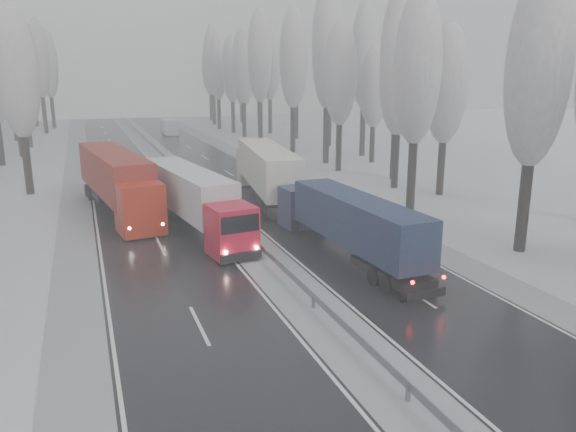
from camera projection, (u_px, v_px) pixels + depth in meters
carriageway_right at (286, 211)px, 43.71m from camera, size 7.50×200.00×0.03m
carriageway_left at (149, 223)px, 40.20m from camera, size 7.50×200.00×0.03m
median_slush at (221, 216)px, 41.96m from camera, size 3.00×200.00×0.04m
shoulder_right at (344, 206)px, 45.36m from camera, size 2.40×200.00×0.04m
shoulder_left at (75, 229)px, 38.55m from camera, size 2.40×200.00×0.04m
median_guardrail at (220, 209)px, 41.80m from camera, size 0.12×200.00×0.76m
tree_16 at (538, 69)px, 31.31m from camera, size 3.60×3.60×16.53m
tree_18 at (417, 69)px, 41.46m from camera, size 3.60×3.60×16.58m
tree_19 at (447, 85)px, 47.26m from camera, size 3.60×3.60×14.57m
tree_20 at (399, 76)px, 50.13m from camera, size 3.60×3.60×15.71m
tree_21 at (399, 56)px, 54.05m from camera, size 3.60×3.60×18.62m
tree_22 at (340, 75)px, 59.31m from camera, size 3.60×3.60×15.86m
tree_23 at (374, 88)px, 65.41m from camera, size 3.60×3.60×13.55m
tree_24 at (327, 48)px, 63.80m from camera, size 3.60×3.60×20.49m
tree_25 at (365, 56)px, 69.91m from camera, size 3.60×3.60×19.44m
tree_26 at (293, 60)px, 73.28m from camera, size 3.60×3.60×18.78m
tree_27 at (330, 66)px, 79.49m from camera, size 3.60×3.60×17.62m
tree_28 at (260, 58)px, 82.45m from camera, size 3.60×3.60×19.62m
tree_29 at (297, 65)px, 88.79m from camera, size 3.60×3.60×18.11m
tree_30 at (243, 66)px, 91.67m from camera, size 3.60×3.60×17.86m
tree_31 at (270, 64)px, 97.17m from camera, size 3.60×3.60×18.58m
tree_32 at (232, 69)px, 98.61m from camera, size 3.60×3.60×17.33m
tree_33 at (243, 80)px, 103.77m from camera, size 3.60×3.60×14.33m
tree_34 at (218, 68)px, 104.72m from camera, size 3.60×3.60×17.63m
tree_35 at (258, 66)px, 111.34m from camera, size 3.60×3.60×18.25m
tree_36 at (213, 60)px, 113.70m from camera, size 3.60×3.60×20.23m
tree_37 at (241, 72)px, 120.28m from camera, size 3.60×3.60×16.37m
tree_38 at (210, 68)px, 124.23m from camera, size 3.60×3.60×17.97m
tree_39 at (218, 73)px, 129.09m from camera, size 3.60×3.60×16.19m
tree_62 at (17, 74)px, 47.23m from camera, size 3.60×3.60×16.04m
tree_68 at (13, 70)px, 69.34m from camera, size 3.60×3.60×16.65m
tree_70 at (22, 69)px, 78.52m from camera, size 3.60×3.60×17.09m
tree_72 at (9, 77)px, 86.46m from camera, size 3.60×3.60×15.11m
tree_74 at (39, 60)px, 96.85m from camera, size 3.60×3.60×19.68m
tree_76 at (48, 65)px, 105.91m from camera, size 3.60×3.60×18.55m
tree_77 at (19, 79)px, 108.34m from camera, size 3.60×3.60×14.32m
tree_78 at (30, 62)px, 110.57m from camera, size 3.60×3.60×19.55m
tree_79 at (17, 70)px, 113.68m from camera, size 3.60×3.60×17.07m
truck_blue_box at (347, 220)px, 32.34m from camera, size 3.03×14.71×3.75m
truck_cream_box at (265, 169)px, 47.11m from camera, size 5.06×17.79×4.53m
box_truck_distant at (170, 127)px, 97.19m from camera, size 2.56×7.42×2.74m
truck_red_white at (193, 196)px, 37.79m from camera, size 4.62×15.91×4.05m
truck_red_red at (117, 179)px, 42.28m from camera, size 5.23×18.05×4.59m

